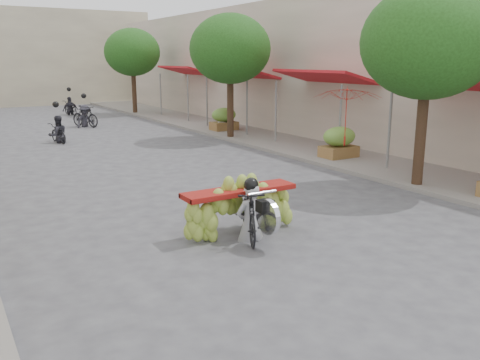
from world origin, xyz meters
name	(u,v)px	position (x,y,z in m)	size (l,w,h in m)	color
ground	(386,291)	(0.00, 0.00, 0.00)	(120.00, 120.00, 0.00)	#535358
sidewalk_right	(249,132)	(7.00, 15.00, 0.06)	(4.00, 60.00, 0.12)	gray
shophouse_row_right	(348,67)	(11.99, 14.00, 3.00)	(9.77, 40.00, 6.00)	#BBAB9B
far_building	(10,58)	(0.00, 38.00, 3.50)	(20.00, 6.00, 7.00)	#BBB094
street_tree_near	(428,43)	(5.40, 4.00, 3.78)	(3.40, 3.40, 5.25)	#3A2719
street_tree_mid	(230,49)	(5.40, 14.00, 3.78)	(3.40, 3.40, 5.25)	#3A2719
street_tree_far	(132,52)	(5.40, 26.00, 3.78)	(3.40, 3.40, 5.25)	#3A2719
produce_crate_mid	(339,140)	(6.20, 8.00, 0.71)	(1.20, 0.88, 1.16)	brown
produce_crate_far	(224,117)	(6.20, 16.00, 0.71)	(1.20, 0.88, 1.16)	brown
banana_motorbike	(245,203)	(-0.56, 3.11, 0.69)	(2.33, 1.89, 2.05)	black
market_umbrella	(348,86)	(5.79, 7.24, 2.56)	(2.54, 2.54, 1.92)	#B22217
pedestrian	(222,110)	(6.13, 16.06, 1.07)	(1.09, 0.97, 1.90)	white
bg_motorbike_a	(57,124)	(-1.18, 16.88, 0.79)	(0.85, 1.46, 1.95)	black
bg_motorbike_b	(85,111)	(1.09, 21.35, 0.83)	(1.31, 1.89, 1.95)	black
bg_motorbike_c	(70,102)	(1.80, 27.61, 0.81)	(1.05, 1.62, 1.95)	black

